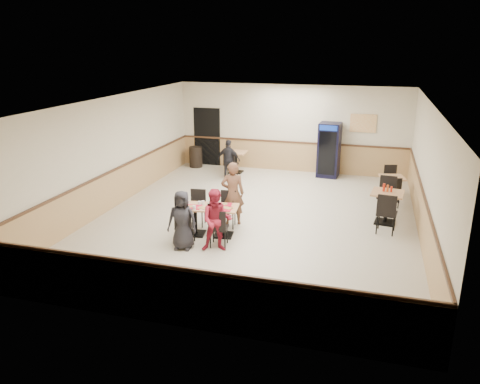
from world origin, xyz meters
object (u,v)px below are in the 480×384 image
(side_table_near, at_px, (387,203))
(diner_woman_right, at_px, (217,220))
(diner_woman_left, at_px, (182,220))
(pepsi_cooler, at_px, (329,150))
(diner_man_opposite, at_px, (233,193))
(lone_diner, at_px, (229,160))
(side_table_far, at_px, (392,185))
(trash_bin, at_px, (196,157))
(main_table, at_px, (209,216))
(back_table, at_px, (236,159))

(side_table_near, bearing_deg, diner_woman_right, -142.62)
(diner_woman_left, bearing_deg, pepsi_cooler, 63.85)
(diner_man_opposite, distance_m, side_table_near, 3.85)
(diner_woman_right, xyz_separation_m, diner_man_opposite, (-0.13, 1.62, 0.10))
(diner_woman_left, bearing_deg, diner_man_opposite, 63.93)
(lone_diner, distance_m, pepsi_cooler, 3.38)
(side_table_far, xyz_separation_m, trash_bin, (-6.77, 2.02, -0.10))
(diner_woman_left, relative_size, pepsi_cooler, 0.73)
(diner_woman_left, relative_size, side_table_far, 1.68)
(lone_diner, bearing_deg, diner_man_opposite, 111.11)
(main_table, xyz_separation_m, diner_woman_right, (0.44, -0.76, 0.22))
(back_table, bearing_deg, side_table_near, -35.68)
(lone_diner, height_order, back_table, lone_diner)
(diner_man_opposite, bearing_deg, side_table_far, -159.08)
(back_table, bearing_deg, side_table_far, -17.99)
(side_table_near, bearing_deg, side_table_far, 85.07)
(main_table, bearing_deg, side_table_near, 18.08)
(main_table, distance_m, lone_diner, 4.79)
(diner_woman_left, xyz_separation_m, side_table_near, (4.31, 2.82, -0.12))
(main_table, height_order, side_table_near, side_table_near)
(back_table, xyz_separation_m, pepsi_cooler, (3.13, 0.39, 0.42))
(pepsi_cooler, relative_size, trash_bin, 2.45)
(side_table_near, xyz_separation_m, pepsi_cooler, (-1.84, 3.96, 0.37))
(diner_woman_right, relative_size, back_table, 1.87)
(main_table, distance_m, diner_man_opposite, 0.97)
(diner_woman_right, height_order, side_table_far, diner_woman_right)
(diner_woman_left, bearing_deg, trash_bin, 102.67)
(diner_man_opposite, height_order, back_table, diner_man_opposite)
(side_table_near, bearing_deg, diner_man_opposite, -163.48)
(main_table, bearing_deg, lone_diner, 93.82)
(side_table_near, height_order, pepsi_cooler, pepsi_cooler)
(pepsi_cooler, bearing_deg, trash_bin, -174.65)
(diner_man_opposite, height_order, pepsi_cooler, pepsi_cooler)
(trash_bin, bearing_deg, diner_woman_left, -71.16)
(diner_woman_right, xyz_separation_m, back_table, (-1.42, 6.28, -0.20))
(lone_diner, relative_size, pepsi_cooler, 0.72)
(side_table_near, bearing_deg, back_table, 144.32)
(side_table_far, bearing_deg, back_table, 162.01)
(diner_woman_right, xyz_separation_m, trash_bin, (-3.06, 6.63, -0.33))
(side_table_near, bearing_deg, diner_woman_left, -146.80)
(diner_woman_right, relative_size, pepsi_cooler, 0.76)
(diner_woman_right, bearing_deg, side_table_far, 34.44)
(diner_woman_left, relative_size, side_table_near, 1.57)
(diner_woman_right, relative_size, diner_man_opposite, 0.88)
(trash_bin, bearing_deg, side_table_far, -16.60)
(diner_woman_right, height_order, trash_bin, diner_woman_right)
(pepsi_cooler, bearing_deg, lone_diner, -153.62)
(lone_diner, relative_size, side_table_far, 1.67)
(back_table, bearing_deg, diner_woman_left, -84.04)
(diner_woman_left, bearing_deg, side_table_near, 27.03)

